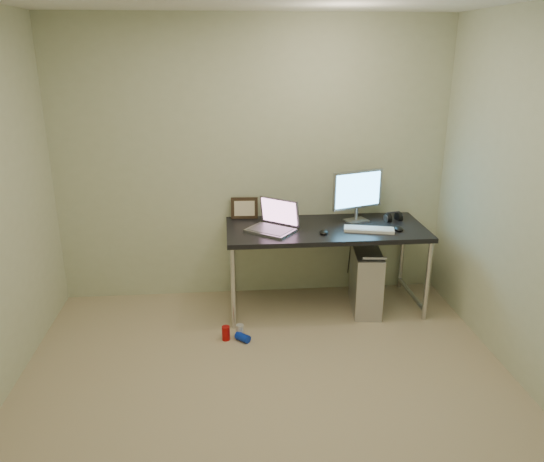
% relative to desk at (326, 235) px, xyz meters
% --- Properties ---
extents(floor, '(3.50, 3.50, 0.00)m').
position_rel_desk_xyz_m(floor, '(-0.60, -1.38, -0.68)').
color(floor, tan).
rests_on(floor, ground).
extents(wall_back, '(3.50, 0.02, 2.50)m').
position_rel_desk_xyz_m(wall_back, '(-0.60, 0.37, 0.57)').
color(wall_back, beige).
rests_on(wall_back, ground).
extents(desk, '(1.71, 0.75, 0.75)m').
position_rel_desk_xyz_m(desk, '(0.00, 0.00, 0.00)').
color(desk, black).
rests_on(desk, ground).
extents(tower_computer, '(0.29, 0.55, 0.58)m').
position_rel_desk_xyz_m(tower_computer, '(0.36, -0.09, -0.40)').
color(tower_computer, silver).
rests_on(tower_computer, ground).
extents(cable_a, '(0.01, 0.16, 0.69)m').
position_rel_desk_xyz_m(cable_a, '(0.31, 0.32, -0.28)').
color(cable_a, black).
rests_on(cable_a, ground).
extents(cable_b, '(0.02, 0.11, 0.71)m').
position_rel_desk_xyz_m(cable_b, '(0.40, 0.30, -0.30)').
color(cable_b, black).
rests_on(cable_b, ground).
extents(can_red, '(0.08, 0.08, 0.12)m').
position_rel_desk_xyz_m(can_red, '(-0.89, -0.53, -0.62)').
color(can_red, '#AD0C0B').
rests_on(can_red, ground).
extents(can_white, '(0.08, 0.08, 0.11)m').
position_rel_desk_xyz_m(can_white, '(-0.77, -0.50, -0.62)').
color(can_white, silver).
rests_on(can_white, ground).
extents(can_blue, '(0.13, 0.13, 0.07)m').
position_rel_desk_xyz_m(can_blue, '(-0.75, -0.56, -0.64)').
color(can_blue, '#0B2BC4').
rests_on(can_blue, ground).
extents(laptop, '(0.48, 0.47, 0.26)m').
position_rel_desk_xyz_m(laptop, '(-0.46, -0.03, 0.13)').
color(laptop, '#9E9FA4').
rests_on(laptop, desk).
extents(monitor, '(0.47, 0.21, 0.46)m').
position_rel_desk_xyz_m(monitor, '(0.30, 0.15, 0.34)').
color(monitor, '#9E9FA4').
rests_on(monitor, desk).
extents(keyboard, '(0.44, 0.24, 0.03)m').
position_rel_desk_xyz_m(keyboard, '(0.34, -0.13, 0.09)').
color(keyboard, white).
rests_on(keyboard, desk).
extents(mouse_right, '(0.09, 0.13, 0.04)m').
position_rel_desk_xyz_m(mouse_right, '(0.60, -0.13, 0.09)').
color(mouse_right, black).
rests_on(mouse_right, desk).
extents(mouse_left, '(0.09, 0.12, 0.04)m').
position_rel_desk_xyz_m(mouse_left, '(-0.05, -0.16, 0.09)').
color(mouse_left, black).
rests_on(mouse_left, desk).
extents(headphones, '(0.17, 0.10, 0.10)m').
position_rel_desk_xyz_m(headphones, '(0.64, 0.13, 0.10)').
color(headphones, black).
rests_on(headphones, desk).
extents(picture_frame, '(0.24, 0.08, 0.20)m').
position_rel_desk_xyz_m(picture_frame, '(-0.69, 0.32, 0.17)').
color(picture_frame, black).
rests_on(picture_frame, desk).
extents(webcam, '(0.05, 0.04, 0.13)m').
position_rel_desk_xyz_m(webcam, '(-0.41, 0.23, 0.17)').
color(webcam, silver).
rests_on(webcam, desk).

